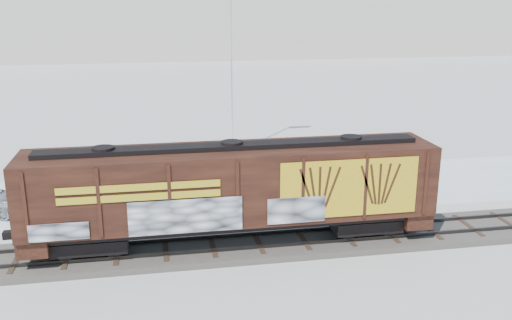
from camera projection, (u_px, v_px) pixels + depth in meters
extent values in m
plane|color=white|center=(258.00, 247.00, 24.98)|extent=(500.00, 500.00, 0.00)
cube|color=#59544C|center=(258.00, 244.00, 24.94)|extent=(50.00, 3.40, 0.28)
cube|color=#33302D|center=(261.00, 247.00, 24.20)|extent=(50.00, 0.10, 0.15)
cube|color=#33302D|center=(255.00, 233.00, 25.56)|extent=(50.00, 0.10, 0.15)
cube|color=white|center=(234.00, 192.00, 32.07)|extent=(40.00, 8.00, 0.03)
cube|color=white|center=(171.00, 21.00, 113.18)|extent=(360.00, 40.00, 12.00)
cube|color=black|center=(91.00, 240.00, 23.52)|extent=(3.00, 2.00, 0.90)
cube|color=black|center=(363.00, 221.00, 25.57)|extent=(3.00, 2.00, 0.90)
cylinder|color=black|center=(65.00, 250.00, 22.62)|extent=(0.90, 0.12, 0.90)
cube|color=black|center=(233.00, 219.00, 24.40)|extent=(17.18, 2.40, 0.25)
cube|color=#3F1D11|center=(232.00, 183.00, 23.95)|extent=(17.18, 3.00, 3.00)
cube|color=black|center=(232.00, 146.00, 23.51)|extent=(15.81, 0.90, 0.20)
cube|color=gold|center=(350.00, 188.00, 23.30)|extent=(5.84, 0.03, 2.43)
cube|color=gold|center=(140.00, 192.00, 21.75)|extent=(6.19, 0.02, 0.70)
cube|color=white|center=(186.00, 216.00, 22.34)|extent=(4.47, 0.03, 1.40)
cylinder|color=silver|center=(232.00, 153.00, 39.74)|extent=(0.90, 0.90, 0.20)
cylinder|color=silver|center=(231.00, 60.00, 37.98)|extent=(0.14, 0.14, 13.07)
imported|color=#B1B3B8|center=(36.00, 201.00, 28.23)|extent=(5.04, 3.26, 1.60)
imported|color=silver|center=(243.00, 181.00, 31.38)|extent=(4.89, 2.87, 1.52)
imported|color=#212329|center=(326.00, 179.00, 31.82)|extent=(5.52, 2.86, 1.53)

